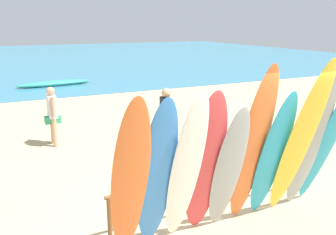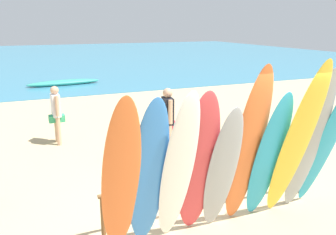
# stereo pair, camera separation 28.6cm
# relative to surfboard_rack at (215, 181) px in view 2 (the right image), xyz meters

# --- Properties ---
(ground) EXTENTS (60.00, 60.00, 0.00)m
(ground) POSITION_rel_surfboard_rack_xyz_m (0.00, 14.00, -0.60)
(ground) COLOR tan
(ocean_water) EXTENTS (60.00, 40.00, 0.02)m
(ocean_water) POSITION_rel_surfboard_rack_xyz_m (0.00, 30.98, -0.59)
(ocean_water) COLOR teal
(ocean_water) RESTS_ON ground
(surfboard_rack) EXTENTS (3.93, 0.07, 0.74)m
(surfboard_rack) POSITION_rel_surfboard_rack_xyz_m (0.00, 0.00, 0.00)
(surfboard_rack) COLOR brown
(surfboard_rack) RESTS_ON ground
(surfboard_orange_0) EXTENTS (0.52, 0.80, 2.39)m
(surfboard_orange_0) POSITION_rel_surfboard_rack_xyz_m (-1.77, -0.59, 0.59)
(surfboard_orange_0) COLOR orange
(surfboard_orange_0) RESTS_ON ground
(surfboard_blue_1) EXTENTS (0.55, 0.74, 2.33)m
(surfboard_blue_1) POSITION_rel_surfboard_rack_xyz_m (-1.37, -0.56, 0.56)
(surfboard_blue_1) COLOR #337AD1
(surfboard_blue_1) RESTS_ON ground
(surfboard_white_2) EXTENTS (0.55, 0.83, 2.39)m
(surfboard_white_2) POSITION_rel_surfboard_rack_xyz_m (-0.96, -0.60, 0.59)
(surfboard_white_2) COLOR white
(surfboard_white_2) RESTS_ON ground
(surfboard_red_3) EXTENTS (0.63, 0.75, 2.34)m
(surfboard_red_3) POSITION_rel_surfboard_rack_xyz_m (-0.59, -0.51, 0.57)
(surfboard_red_3) COLOR #D13D42
(surfboard_red_3) RESTS_ON ground
(surfboard_grey_4) EXTENTS (0.50, 0.69, 2.10)m
(surfboard_grey_4) POSITION_rel_surfboard_rack_xyz_m (-0.22, -0.56, 0.45)
(surfboard_grey_4) COLOR #999EA3
(surfboard_grey_4) RESTS_ON ground
(surfboard_orange_5) EXTENTS (0.56, 0.76, 2.65)m
(surfboard_orange_5) POSITION_rel_surfboard_rack_xyz_m (0.22, -0.54, 0.72)
(surfboard_orange_5) COLOR orange
(surfboard_orange_5) RESTS_ON ground
(surfboard_teal_6) EXTENTS (0.55, 0.72, 2.23)m
(surfboard_teal_6) POSITION_rel_surfboard_rack_xyz_m (0.62, -0.55, 0.52)
(surfboard_teal_6) COLOR #289EC6
(surfboard_teal_6) RESTS_ON ground
(surfboard_yellow_7) EXTENTS (0.56, 0.97, 2.71)m
(surfboard_yellow_7) POSITION_rel_surfboard_rack_xyz_m (1.00, -0.71, 0.76)
(surfboard_yellow_7) COLOR yellow
(surfboard_yellow_7) RESTS_ON ground
(surfboard_grey_8) EXTENTS (0.56, 0.84, 2.55)m
(surfboard_grey_8) POSITION_rel_surfboard_rack_xyz_m (1.37, -0.61, 0.68)
(surfboard_grey_8) COLOR #999EA3
(surfboard_grey_8) RESTS_ON ground
(surfboard_teal_9) EXTENTS (0.50, 0.98, 2.58)m
(surfboard_teal_9) POSITION_rel_surfboard_rack_xyz_m (1.75, -0.63, 0.69)
(surfboard_teal_9) COLOR #289EC6
(surfboard_teal_9) RESTS_ON ground
(beachgoer_strolling) EXTENTS (0.44, 0.63, 1.68)m
(beachgoer_strolling) POSITION_rel_surfboard_rack_xyz_m (0.34, 2.84, 0.37)
(beachgoer_strolling) COLOR tan
(beachgoer_strolling) RESTS_ON ground
(beachgoer_by_water) EXTENTS (0.41, 0.59, 1.57)m
(beachgoer_by_water) POSITION_rel_surfboard_rack_xyz_m (-2.03, 4.82, 0.30)
(beachgoer_by_water) COLOR tan
(beachgoer_by_water) RESTS_ON ground
(distant_boat) EXTENTS (3.80, 1.03, 0.30)m
(distant_boat) POSITION_rel_surfboard_rack_xyz_m (-0.71, 14.27, -0.47)
(distant_boat) COLOR teal
(distant_boat) RESTS_ON ground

